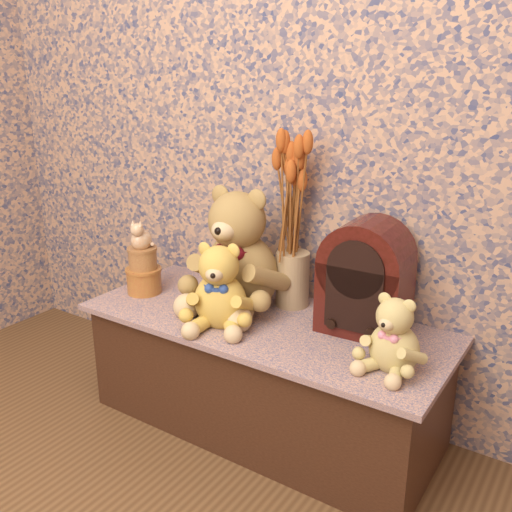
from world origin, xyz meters
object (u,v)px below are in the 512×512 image
(teddy_large, at_px, (240,243))
(ceramic_vase, at_px, (293,279))
(biscuit_tin_lower, at_px, (144,281))
(cathedral_radio, at_px, (366,276))
(cat_figurine, at_px, (141,233))
(teddy_medium, at_px, (220,281))
(teddy_small, at_px, (396,330))

(teddy_large, distance_m, ceramic_vase, 0.23)
(ceramic_vase, bearing_deg, biscuit_tin_lower, -158.64)
(cathedral_radio, height_order, cat_figurine, cathedral_radio)
(teddy_medium, xyz_separation_m, cat_figurine, (-0.41, 0.06, 0.08))
(teddy_small, height_order, ceramic_vase, teddy_small)
(teddy_small, xyz_separation_m, cathedral_radio, (-0.17, 0.19, 0.07))
(teddy_small, height_order, cat_figurine, cat_figurine)
(teddy_medium, distance_m, ceramic_vase, 0.30)
(biscuit_tin_lower, bearing_deg, cathedral_radio, 10.79)
(teddy_medium, bearing_deg, ceramic_vase, 42.58)
(teddy_medium, distance_m, cathedral_radio, 0.47)
(teddy_small, xyz_separation_m, biscuit_tin_lower, (-0.99, 0.03, -0.07))
(cathedral_radio, bearing_deg, biscuit_tin_lower, -171.86)
(teddy_small, distance_m, cathedral_radio, 0.26)
(ceramic_vase, bearing_deg, teddy_small, -26.99)
(teddy_large, xyz_separation_m, cathedral_radio, (0.45, 0.04, -0.05))
(teddy_medium, relative_size, cat_figurine, 2.65)
(teddy_small, relative_size, biscuit_tin_lower, 1.85)
(teddy_medium, relative_size, biscuit_tin_lower, 2.36)
(teddy_large, distance_m, teddy_medium, 0.19)
(ceramic_vase, relative_size, cat_figurine, 1.72)
(teddy_small, relative_size, ceramic_vase, 1.21)
(teddy_small, distance_m, ceramic_vase, 0.52)
(teddy_medium, xyz_separation_m, cathedral_radio, (0.41, 0.22, 0.03))
(cathedral_radio, bearing_deg, teddy_medium, -154.93)
(teddy_large, bearing_deg, cathedral_radio, 1.87)
(cathedral_radio, xyz_separation_m, biscuit_tin_lower, (-0.82, -0.16, -0.14))
(cathedral_radio, relative_size, ceramic_vase, 1.88)
(teddy_medium, height_order, cathedral_radio, cathedral_radio)
(biscuit_tin_lower, bearing_deg, ceramic_vase, 21.36)
(teddy_medium, xyz_separation_m, ceramic_vase, (0.12, 0.27, -0.05))
(ceramic_vase, bearing_deg, cat_figurine, -158.64)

